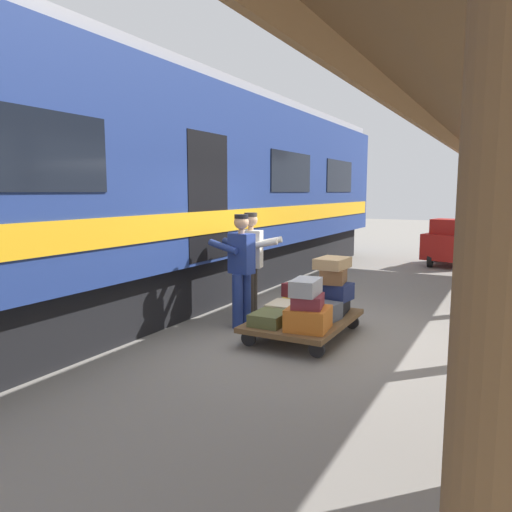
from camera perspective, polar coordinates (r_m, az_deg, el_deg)
ground_plane at (r=7.09m, az=9.00°, el=-9.19°), size 60.00×60.00×0.00m
train_car at (r=8.66m, az=-13.92°, el=7.52°), size 3.02×18.17×4.00m
luggage_cart at (r=6.91m, az=5.62°, el=-7.59°), size 1.21×1.81×0.27m
suitcase_olive_duffel at (r=6.55m, az=1.72°, el=-7.29°), size 0.44×0.59×0.16m
suitcase_slate_roller at (r=6.77m, az=7.77°, el=-6.52°), size 0.46×0.54×0.24m
suitcase_black_hardshell at (r=7.23m, az=9.16°, el=-5.79°), size 0.44×0.61×0.20m
suitcase_yellow_case at (r=7.43m, az=5.18°, el=-5.48°), size 0.51×0.60×0.17m
suitcase_cream_canvas at (r=6.98m, az=3.56°, el=-6.26°), size 0.51×0.55×0.19m
suitcase_orange_carryall at (r=6.32m, az=6.17°, el=-7.31°), size 0.58×0.61×0.29m
suitcase_navy_fabric at (r=7.16m, az=9.38°, el=-4.12°), size 0.46×0.43×0.24m
suitcase_burgundy_valise at (r=6.28m, az=6.13°, el=-5.29°), size 0.47×0.53×0.16m
suitcase_maroon_trunk at (r=7.41m, az=5.16°, el=-4.00°), size 0.50×0.47×0.20m
suitcase_gray_aluminum at (r=6.22m, az=5.88°, el=-3.66°), size 0.37×0.54×0.21m
suitcase_brown_leather at (r=7.13m, az=9.12°, el=-2.32°), size 0.40×0.50×0.21m
suitcase_tan_vintage at (r=7.14m, az=8.99°, el=-0.82°), size 0.42×0.57×0.16m
porter_in_overalls at (r=7.27m, az=-1.84°, el=-1.21°), size 0.70×0.49×1.70m
porter_by_door at (r=7.81m, az=-0.48°, el=-0.59°), size 0.72×0.52×1.70m
baggage_tug at (r=14.37m, az=21.98°, el=1.40°), size 1.45×1.90×1.30m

